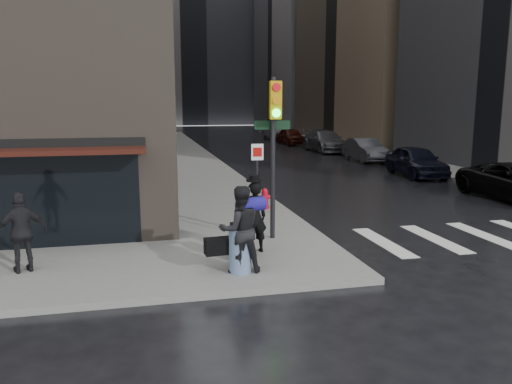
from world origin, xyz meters
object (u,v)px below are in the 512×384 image
at_px(traffic_light, 273,136).
at_px(parked_car_3, 325,141).
at_px(man_jeans, 239,229).
at_px(fire_hydrant, 265,199).
at_px(man_greycoat, 22,232).
at_px(parked_car_2, 365,150).
at_px(parked_car_5, 274,132).
at_px(parked_car_4, 291,136).
at_px(man_overcoat, 251,221).
at_px(parked_car_1, 416,161).

xyz_separation_m(traffic_light, parked_car_3, (10.68, 24.12, -2.11)).
bearing_deg(man_jeans, fire_hydrant, -114.30).
relative_size(man_greycoat, fire_hydrant, 2.47).
height_order(parked_car_2, parked_car_5, parked_car_5).
bearing_deg(parked_car_3, man_jeans, -114.45).
distance_m(fire_hydrant, parked_car_2, 16.86).
xyz_separation_m(man_greycoat, parked_car_2, (16.82, 18.69, -0.30)).
distance_m(man_jeans, parked_car_2, 23.26).
xyz_separation_m(man_jeans, traffic_light, (1.37, 2.44, 1.82)).
distance_m(traffic_light, parked_car_2, 20.57).
bearing_deg(man_greycoat, parked_car_5, -133.84).
height_order(man_greycoat, parked_car_4, man_greycoat).
distance_m(man_overcoat, parked_car_2, 21.89).
xyz_separation_m(man_overcoat, parked_car_1, (11.37, 11.72, -0.18)).
bearing_deg(traffic_light, fire_hydrant, 80.21).
bearing_deg(parked_car_1, parked_car_5, 95.83).
bearing_deg(traffic_light, man_overcoat, -124.77).
distance_m(man_greycoat, parked_car_1, 20.35).
bearing_deg(parked_car_1, fire_hydrant, -140.42).
height_order(traffic_light, parked_car_3, traffic_light).
relative_size(traffic_light, parked_car_3, 0.76).
bearing_deg(man_jeans, parked_car_3, -119.99).
distance_m(man_jeans, parked_car_1, 17.63).
relative_size(man_overcoat, parked_car_3, 0.35).
relative_size(man_greycoat, parked_car_1, 0.38).
bearing_deg(parked_car_2, parked_car_5, 94.12).
distance_m(parked_car_3, parked_car_4, 6.82).
bearing_deg(parked_car_4, fire_hydrant, -111.69).
relative_size(traffic_light, parked_car_2, 0.95).
relative_size(man_greycoat, traffic_light, 0.41).
relative_size(fire_hydrant, parked_car_3, 0.13).
height_order(man_overcoat, parked_car_5, man_overcoat).
height_order(man_greycoat, traffic_light, traffic_light).
height_order(fire_hydrant, parked_car_3, parked_car_3).
xyz_separation_m(parked_car_3, parked_car_4, (-0.73, 6.78, -0.06)).
relative_size(traffic_light, parked_car_1, 0.93).
xyz_separation_m(man_overcoat, fire_hydrant, (1.60, 5.01, -0.50)).
bearing_deg(man_jeans, parked_car_5, -111.67).
bearing_deg(man_greycoat, man_overcoat, 160.86).
bearing_deg(parked_car_1, parked_car_4, 96.74).
height_order(man_jeans, fire_hydrant, man_jeans).
xyz_separation_m(man_jeans, man_greycoat, (-4.59, 1.08, -0.07)).
xyz_separation_m(man_jeans, parked_car_5, (11.57, 40.12, -0.34)).
bearing_deg(parked_car_2, man_greycoat, -129.74).
bearing_deg(fire_hydrant, parked_car_3, 63.92).
bearing_deg(parked_car_1, man_greycoat, -139.04).
distance_m(parked_car_1, parked_car_5, 27.12).
bearing_deg(parked_car_5, man_overcoat, -106.23).
xyz_separation_m(fire_hydrant, parked_car_3, (9.92, 20.27, 0.35)).
bearing_deg(parked_car_4, parked_car_3, -86.81).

